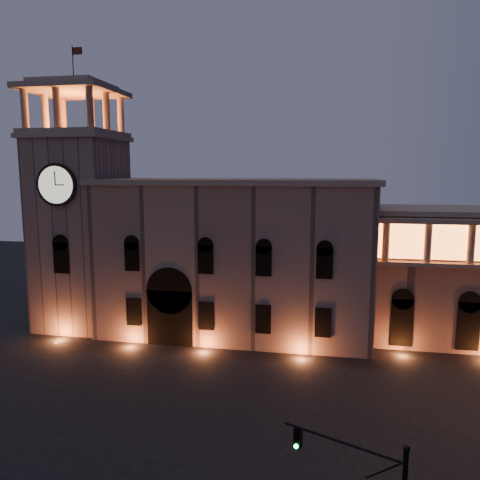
% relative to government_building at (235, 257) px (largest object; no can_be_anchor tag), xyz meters
% --- Properties ---
extents(ground, '(160.00, 160.00, 0.00)m').
position_rel_government_building_xyz_m(ground, '(2.08, -21.93, -8.77)').
color(ground, black).
rests_on(ground, ground).
extents(government_building, '(30.80, 12.80, 17.60)m').
position_rel_government_building_xyz_m(government_building, '(0.00, 0.00, 0.00)').
color(government_building, '#886959').
rests_on(government_building, ground).
extents(clock_tower, '(9.80, 9.80, 32.40)m').
position_rel_government_building_xyz_m(clock_tower, '(-18.42, -0.95, 3.73)').
color(clock_tower, '#886959').
rests_on(clock_tower, ground).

